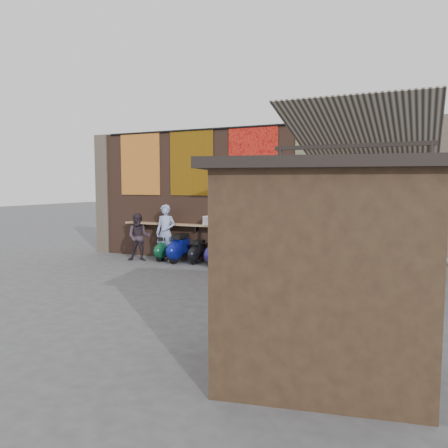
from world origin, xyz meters
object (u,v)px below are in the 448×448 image
scooter_stool_8 (314,259)px  scooter_stool_0 (165,249)px  scooter_stool_2 (197,252)px  shopper_grey (426,257)px  shelf_box (213,221)px  scooter_stool_3 (215,252)px  market_stall (321,276)px  scooter_stool_4 (234,253)px  scooter_stool_5 (250,255)px  shopper_navy (325,260)px  scooter_stool_9 (338,262)px  shopper_tan (265,245)px  diner_left (166,233)px  scooter_stool_7 (293,257)px  scooter_stool_1 (179,248)px  diner_right (139,237)px  scooter_stool_6 (270,256)px

scooter_stool_8 → scooter_stool_0: bearing=179.4°
scooter_stool_2 → shopper_grey: bearing=-16.1°
shelf_box → scooter_stool_3: (0.22, -0.32, -0.87)m
scooter_stool_2 → market_stall: market_stall is taller
scooter_stool_4 → scooter_stool_5: scooter_stool_4 is taller
scooter_stool_8 → shopper_navy: bearing=-70.8°
scooter_stool_2 → scooter_stool_9: 4.12m
shopper_grey → shopper_tan: shopper_grey is taller
diner_left → shopper_navy: 5.76m
scooter_stool_7 → shopper_navy: 2.62m
scooter_stool_5 → scooter_stool_0: bearing=178.5°
scooter_stool_7 → scooter_stool_5: bearing=-176.8°
scooter_stool_1 → scooter_stool_0: bearing=171.4°
diner_left → market_stall: (6.09, -6.09, 0.40)m
scooter_stool_8 → scooter_stool_9: bearing=4.0°
diner_right → scooter_stool_6: bearing=-21.2°
diner_left → shopper_grey: bearing=-19.3°
scooter_stool_2 → scooter_stool_9: (4.12, -0.00, 0.01)m
market_stall → scooter_stool_0: bearing=123.6°
diner_left → shopper_navy: size_ratio=1.13×
scooter_stool_1 → market_stall: bearing=-47.2°
shelf_box → scooter_stool_1: (-0.99, -0.34, -0.84)m
diner_left → shopper_tan: size_ratio=0.98×
scooter_stool_8 → scooter_stool_1: bearing=-179.5°
scooter_stool_1 → shopper_navy: 5.31m
scooter_stool_7 → scooter_stool_9: bearing=0.3°
shopper_tan → diner_right: bearing=142.7°
scooter_stool_6 → shopper_tan: shopper_tan is taller
scooter_stool_5 → shopper_navy: 3.36m
scooter_stool_1 → scooter_stool_7: 3.51m
diner_left → shopper_grey: shopper_grey is taller
scooter_stool_6 → scooter_stool_0: bearing=178.7°
shelf_box → shopper_navy: size_ratio=0.37×
scooter_stool_4 → diner_left: 2.35m
scooter_stool_1 → scooter_stool_8: 4.08m
scooter_stool_0 → scooter_stool_2: (1.14, 0.00, -0.03)m
shelf_box → shopper_tan: bearing=-36.2°
scooter_stool_7 → diner_left: bearing=-179.4°
scooter_stool_2 → diner_left: (-1.07, -0.05, 0.53)m
shopper_grey → shopper_tan: 3.59m
shopper_tan → scooter_stool_9: bearing=17.0°
scooter_stool_3 → scooter_stool_4: (0.60, -0.01, 0.02)m
scooter_stool_6 → scooter_stool_3: bearing=179.7°
diner_left → scooter_stool_6: bearing=-6.3°
shopper_tan → scooter_stool_6: bearing=78.1°
scooter_stool_2 → shopper_tan: (2.61, -1.36, 0.55)m
scooter_stool_3 → scooter_stool_7: scooter_stool_7 is taller
scooter_stool_6 → market_stall: size_ratio=0.34×
scooter_stool_7 → scooter_stool_9: scooter_stool_7 is taller
scooter_stool_1 → scooter_stool_5: size_ratio=1.15×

